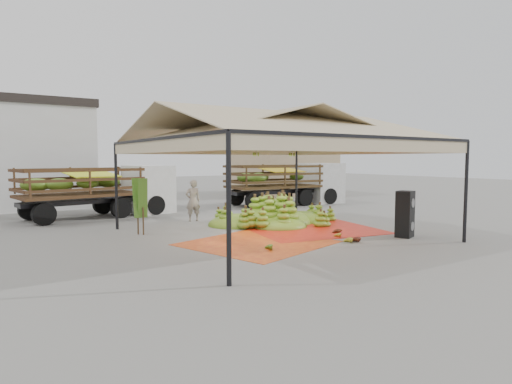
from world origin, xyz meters
TOP-DOWN VIEW (x-y plane):
  - ground at (0.00, 0.00)m, footprint 90.00×90.00m
  - canopy_tent at (0.00, 0.00)m, footprint 8.10×8.10m
  - building_tan at (10.00, 13.00)m, footprint 6.30×5.30m
  - tarp_left at (-1.22, -0.77)m, footprint 4.60×4.48m
  - tarp_right at (1.82, 0.62)m, footprint 5.07×5.25m
  - banana_heap at (1.49, 2.22)m, footprint 6.44×5.99m
  - hand_yellow_a at (1.00, -2.16)m, footprint 0.56×0.49m
  - hand_yellow_b at (1.37, -1.35)m, footprint 0.42×0.36m
  - hand_red_a at (1.21, -2.27)m, footprint 0.52×0.43m
  - hand_red_b at (1.87, -0.86)m, footprint 0.55×0.54m
  - hand_green at (-1.53, -1.66)m, footprint 0.55×0.49m
  - hanging_bunches at (0.48, 0.77)m, footprint 1.74×0.24m
  - speaker_stack at (3.22, -2.48)m, footprint 0.66×0.62m
  - banana_leaves at (-3.70, 2.21)m, footprint 0.96×1.36m
  - vendor at (-0.94, 4.32)m, footprint 0.65×0.48m
  - truck_left at (-3.49, 7.72)m, footprint 6.57×3.15m
  - truck_right at (6.17, 7.26)m, footprint 6.60×2.60m

SIDE VIEW (x-z plane):
  - ground at x=0.00m, z-range 0.00..0.00m
  - banana_leaves at x=-3.70m, z-range -1.85..1.85m
  - tarp_left at x=-1.22m, z-range 0.00..0.01m
  - tarp_right at x=1.82m, z-range 0.00..0.01m
  - hand_yellow_b at x=1.37m, z-range 0.00..0.18m
  - hand_red_b at x=1.87m, z-range 0.00..0.19m
  - hand_green at x=-1.53m, z-range 0.00..0.21m
  - hand_yellow_a at x=1.00m, z-range 0.00..0.22m
  - hand_red_a at x=1.21m, z-range 0.00..0.23m
  - banana_heap at x=1.49m, z-range 0.00..1.10m
  - speaker_stack at x=3.22m, z-range 0.00..1.46m
  - vendor at x=-0.94m, z-range 0.00..1.65m
  - truck_left at x=-3.49m, z-range 0.25..2.42m
  - truck_right at x=6.17m, z-range 0.26..2.48m
  - building_tan at x=10.00m, z-range 0.02..4.12m
  - hanging_bunches at x=0.48m, z-range 2.52..2.72m
  - canopy_tent at x=0.00m, z-range 1.30..5.30m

